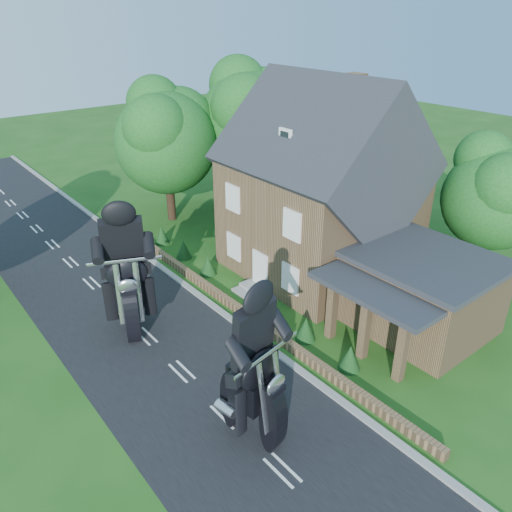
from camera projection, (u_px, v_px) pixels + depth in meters
ground at (226, 415)px, 17.62m from camera, size 120.00×120.00×0.00m
road at (226, 415)px, 17.61m from camera, size 7.00×80.00×0.02m
kerb at (301, 371)px, 19.63m from camera, size 0.30×80.00×0.12m
garden_wall at (238, 309)px, 23.41m from camera, size 0.30×22.00×0.40m
house at (321, 192)px, 25.70m from camera, size 9.54×8.64×10.24m
annex at (419, 292)px, 21.78m from camera, size 7.05×5.94×3.44m
tree_annex_side at (498, 188)px, 25.15m from camera, size 5.64×5.20×7.48m
tree_house_right at (362, 147)px, 30.58m from camera, size 6.51×6.00×8.40m
tree_behind_house at (254, 115)px, 33.97m from camera, size 7.81×7.20×10.08m
tree_behind_left at (170, 133)px, 31.51m from camera, size 6.94×6.40×9.16m
shrub_a at (350, 357)px, 19.64m from camera, size 0.90×0.90×1.10m
shrub_b at (306, 329)px, 21.38m from camera, size 0.90×0.90×1.10m
shrub_c at (268, 304)px, 23.12m from camera, size 0.90×0.90×1.10m
shrub_d at (208, 265)px, 26.60m from camera, size 0.90×0.90×1.10m
shrub_e at (184, 249)px, 28.33m from camera, size 0.90×0.90×1.10m
shrub_f at (162, 235)px, 30.07m from camera, size 0.90×0.90×1.10m
motorcycle_lead at (253, 414)px, 16.43m from camera, size 0.82×1.99×1.80m
motorcycle_follow at (132, 313)px, 21.81m from camera, size 1.27×2.03×1.86m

